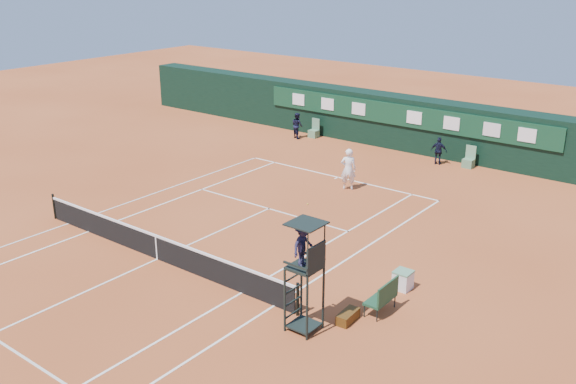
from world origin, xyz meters
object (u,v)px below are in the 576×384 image
at_px(player_bench, 384,296).
at_px(cooler, 403,280).
at_px(umpire_chair, 304,254).
at_px(player, 348,169).
at_px(tennis_net, 157,246).

relative_size(player_bench, cooler, 1.86).
height_order(umpire_chair, player, umpire_chair).
relative_size(cooler, player, 0.32).
relative_size(umpire_chair, player, 1.71).
bearing_deg(cooler, player_bench, -81.25).
height_order(tennis_net, umpire_chair, umpire_chair).
distance_m(player_bench, cooler, 1.82).
bearing_deg(player_bench, player, 128.20).
xyz_separation_m(tennis_net, player, (1.34, 10.69, 0.49)).
bearing_deg(tennis_net, player_bench, 11.51).
relative_size(umpire_chair, player_bench, 2.85).
xyz_separation_m(cooler, player, (-6.79, 7.20, 0.68)).
relative_size(tennis_net, player_bench, 10.75).
bearing_deg(tennis_net, player, 82.83).
xyz_separation_m(player_bench, player, (-7.06, 8.98, 0.41)).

